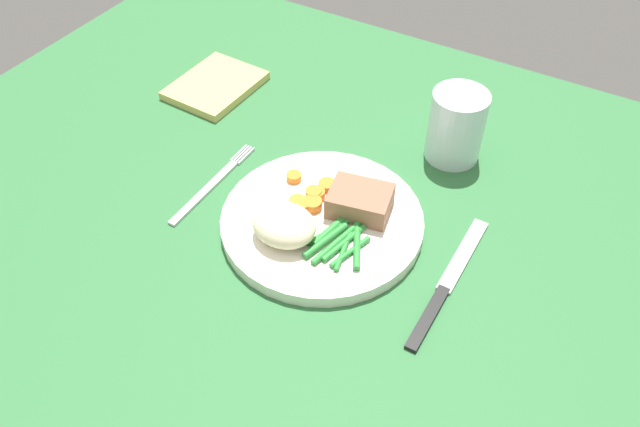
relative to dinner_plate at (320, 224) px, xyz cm
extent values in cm
cube|color=#2D6B38|center=(1.22, 0.49, -1.80)|extent=(120.00, 90.00, 2.00)
cylinder|color=white|center=(0.00, 0.00, 0.00)|extent=(23.90, 23.90, 1.60)
cube|color=#936047|center=(3.23, 3.76, 2.25)|extent=(8.11, 6.81, 2.90)
ellipsoid|color=beige|center=(-2.15, -4.30, 2.66)|extent=(7.50, 6.34, 3.72)
cylinder|color=orange|center=(-6.25, 4.32, 1.25)|extent=(1.86, 1.86, 0.90)
cylinder|color=orange|center=(-2.53, 2.84, 1.40)|extent=(2.00, 2.00, 1.20)
cylinder|color=orange|center=(-2.76, 0.49, 1.37)|extent=(2.17, 2.17, 1.14)
cylinder|color=orange|center=(-2.00, 5.14, 1.22)|extent=(2.12, 2.12, 0.84)
cylinder|color=orange|center=(-2.19, 3.08, 1.32)|extent=(1.93, 1.93, 1.04)
cylinder|color=orange|center=(-1.78, 1.26, 1.38)|extent=(2.31, 2.31, 1.16)
cylinder|color=orange|center=(-3.35, 0.29, 1.37)|extent=(2.15, 2.15, 1.13)
cylinder|color=#2D8C38|center=(5.41, -1.00, 1.20)|extent=(4.58, 7.89, 0.81)
cylinder|color=#2D8C38|center=(3.56, -2.63, 1.17)|extent=(2.23, 7.67, 0.73)
cylinder|color=#2D8C38|center=(2.09, -1.12, 1.25)|extent=(1.93, 6.14, 0.89)
cylinder|color=#2D8C38|center=(2.02, -1.45, 1.13)|extent=(3.07, 5.99, 0.66)
cylinder|color=#2D8C38|center=(4.72, -2.72, 1.10)|extent=(2.05, 6.67, 0.60)
cylinder|color=#2D8C38|center=(2.38, -2.88, 1.22)|extent=(2.50, 6.63, 0.85)
cylinder|color=#2D8C38|center=(5.55, -2.90, 1.13)|extent=(2.30, 5.87, 0.66)
cylinder|color=#2D8C38|center=(4.33, -2.09, 1.14)|extent=(2.20, 6.92, 0.69)
cube|color=silver|center=(-15.58, -2.00, -0.60)|extent=(1.00, 13.00, 0.40)
cube|color=silver|center=(-16.18, 6.30, -0.60)|extent=(0.24, 3.60, 0.40)
cube|color=silver|center=(-15.78, 6.30, -0.60)|extent=(0.24, 3.60, 0.40)
cube|color=silver|center=(-15.38, 6.30, -0.60)|extent=(0.24, 3.60, 0.40)
cube|color=silver|center=(-14.98, 6.30, -0.60)|extent=(0.24, 3.60, 0.40)
cube|color=black|center=(16.23, -5.50, -0.60)|extent=(1.30, 9.00, 0.64)
cube|color=silver|center=(16.23, 4.50, -0.60)|extent=(1.70, 12.00, 0.40)
cylinder|color=silver|center=(8.26, 20.51, 3.98)|extent=(7.21, 7.21, 9.56)
cylinder|color=silver|center=(8.26, 20.51, 1.00)|extent=(6.63, 6.63, 3.59)
cube|color=#DBBC6B|center=(-27.93, 16.98, -0.19)|extent=(11.05, 13.60, 1.21)
camera|label=1|loc=(26.17, -44.95, 54.92)|focal=36.10mm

